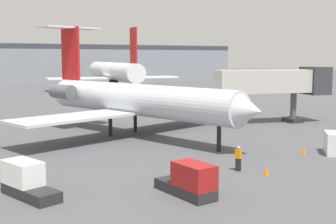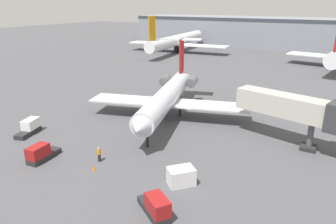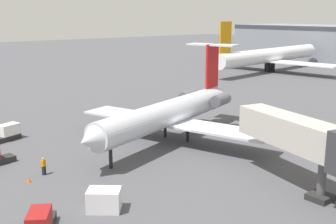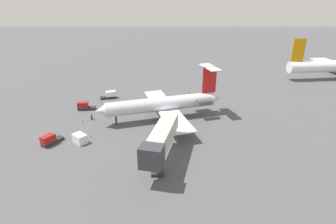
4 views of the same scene
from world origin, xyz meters
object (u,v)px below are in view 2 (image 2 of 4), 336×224
Objects in this scene: baggage_tug_lead at (156,207)px; parked_airliner_west_end at (177,41)px; regional_jet at (168,95)px; cargo_container_uld at (181,176)px; baggage_tug_trailing at (41,153)px; baggage_tug_spare at (30,127)px; jet_bridge at (298,109)px; ground_crew_marshaller at (99,154)px; traffic_cone_near at (168,170)px; traffic_cone_mid at (94,168)px.

baggage_tug_lead is 0.10× the size of parked_airliner_west_end.
cargo_container_uld is at bearing -55.11° from regional_jet.
regional_jet is 23.69m from baggage_tug_lead.
baggage_tug_trailing and baggage_tug_spare have the same top height.
jet_bridge is at bearing 62.84° from cargo_container_uld.
baggage_tug_spare is 0.10× the size of parked_airliner_west_end.
ground_crew_marshaller is 8.04m from traffic_cone_near.
baggage_tug_spare is at bearing -178.08° from traffic_cone_near.
jet_bridge is 25.10× the size of traffic_cone_near.
regional_jet is 67.76m from parked_airliner_west_end.
traffic_cone_mid is (14.39, -2.95, -0.56)m from baggage_tug_spare.
cargo_container_uld is (-0.51, 5.27, 0.01)m from baggage_tug_lead.
baggage_tug_trailing is at bearing -159.52° from traffic_cone_near.
traffic_cone_near is at bearing 1.92° from baggage_tug_spare.
parked_airliner_west_end is (-33.67, 77.44, 3.86)m from traffic_cone_mid.
ground_crew_marshaller is at bearing -138.80° from jet_bridge.
baggage_tug_lead is 5.29m from cargo_container_uld.
baggage_tug_lead is at bearing -24.13° from ground_crew_marshaller.
baggage_tug_trailing reaches higher than traffic_cone_mid.
baggage_tug_trailing is (-16.23, 1.53, 0.00)m from baggage_tug_lead.
parked_airliner_west_end is (-40.58, 73.78, 3.86)m from traffic_cone_near.
traffic_cone_near is at bearing 112.52° from baggage_tug_lead.
jet_bridge is 21.75m from baggage_tug_lead.
baggage_tug_spare is 7.70× the size of traffic_cone_near.
baggage_tug_lead is at bearing -5.39° from baggage_tug_trailing.
cargo_container_uld is at bearing -1.45° from baggage_tug_spare.
jet_bridge is at bearing 45.85° from traffic_cone_mid.
baggage_tug_trailing is (-4.98, -19.13, -2.77)m from regional_jet.
baggage_tug_lead is at bearing -61.44° from regional_jet.
baggage_tug_spare reaches higher than traffic_cone_near.
jet_bridge is 25.10× the size of traffic_cone_mid.
traffic_cone_mid is 0.01× the size of parked_airliner_west_end.
cargo_container_uld is 5.50× the size of traffic_cone_near.
traffic_cone_mid is (-9.63, 2.91, -0.56)m from baggage_tug_lead.
baggage_tug_lead is 7.14m from traffic_cone_near.
baggage_tug_spare is at bearing -130.80° from regional_jet.
parked_airliner_west_end is at bearing 129.98° from jet_bridge.
parked_airliner_west_end is at bearing 118.81° from traffic_cone_near.
baggage_tug_trailing is at bearing -141.40° from jet_bridge.
traffic_cone_mid is (6.59, 1.37, -0.56)m from baggage_tug_trailing.
jet_bridge is at bearing 70.52° from baggage_tug_lead.
parked_airliner_west_end is at bearing 119.68° from cargo_container_uld.
cargo_container_uld is (10.73, -15.40, -2.75)m from regional_jet.
traffic_cone_near is at bearing 20.48° from baggage_tug_trailing.
baggage_tug_trailing is at bearing -166.63° from cargo_container_uld.
traffic_cone_near is (7.80, 1.86, -0.58)m from ground_crew_marshaller.
regional_jet is at bearing -61.76° from parked_airliner_west_end.
cargo_container_uld is at bearing 95.55° from baggage_tug_lead.
regional_jet reaches higher than traffic_cone_near.
ground_crew_marshaller is at bearing -176.85° from cargo_container_uld.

